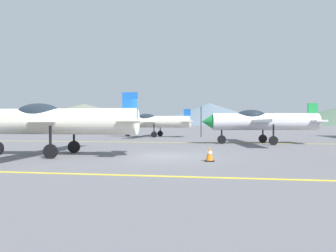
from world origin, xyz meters
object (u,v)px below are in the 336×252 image
airplane_mid (260,121)px  airplane_far (152,121)px  airplane_near (52,120)px  traffic_cone_front (210,154)px

airplane_mid → airplane_far: 12.79m
airplane_near → traffic_cone_front: 7.26m
airplane_mid → airplane_far: size_ratio=1.00×
traffic_cone_front → airplane_far: bearing=107.9°
airplane_near → airplane_far: same height
traffic_cone_front → airplane_mid: bearing=71.6°
airplane_near → airplane_mid: same height
airplane_near → airplane_far: bearing=86.7°
airplane_mid → airplane_far: (-9.36, 8.71, 0.00)m
airplane_far → airplane_mid: bearing=-42.9°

